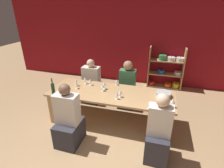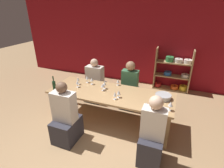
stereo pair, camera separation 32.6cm
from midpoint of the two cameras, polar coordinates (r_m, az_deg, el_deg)
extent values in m
cube|color=maroon|center=(5.64, 11.91, 13.24)|extent=(8.80, 0.06, 2.70)
cube|color=tan|center=(5.57, 15.66, 5.06)|extent=(0.04, 0.30, 1.27)
cube|color=tan|center=(5.58, 25.89, 3.49)|extent=(0.04, 0.30, 1.27)
cube|color=tan|center=(5.78, 19.89, -1.44)|extent=(1.00, 0.30, 0.04)
cylinder|color=red|center=(5.76, 16.29, -0.23)|extent=(0.20, 0.20, 0.11)
sphere|color=black|center=(5.73, 16.36, 0.37)|extent=(0.02, 0.02, 0.02)
cylinder|color=#E0561E|center=(5.75, 21.22, -1.01)|extent=(0.23, 0.23, 0.10)
sphere|color=black|center=(5.73, 21.31, -0.45)|extent=(0.02, 0.02, 0.02)
cylinder|color=gold|center=(5.76, 23.71, -1.22)|extent=(0.22, 0.22, 0.14)
sphere|color=black|center=(5.73, 23.85, -0.49)|extent=(0.02, 0.02, 0.02)
cube|color=tan|center=(5.62, 20.50, 2.45)|extent=(1.00, 0.30, 0.04)
cylinder|color=#235BAD|center=(5.59, 19.33, 3.30)|extent=(0.22, 0.22, 0.10)
sphere|color=black|center=(5.57, 19.42, 3.90)|extent=(0.02, 0.02, 0.02)
cylinder|color=silver|center=(5.61, 24.39, 2.46)|extent=(0.23, 0.23, 0.09)
sphere|color=black|center=(5.59, 24.49, 3.00)|extent=(0.02, 0.02, 0.02)
cube|color=tan|center=(5.48, 21.14, 6.54)|extent=(1.00, 0.30, 0.04)
cylinder|color=#338447|center=(5.46, 19.97, 7.64)|extent=(0.23, 0.23, 0.15)
sphere|color=black|center=(5.44, 20.10, 8.49)|extent=(0.02, 0.02, 0.02)
cylinder|color=silver|center=(5.47, 22.56, 7.05)|extent=(0.23, 0.23, 0.11)
sphere|color=black|center=(5.45, 22.67, 7.70)|extent=(0.02, 0.02, 0.02)
cylinder|color=silver|center=(5.48, 25.17, 6.64)|extent=(0.23, 0.23, 0.11)
sphere|color=black|center=(5.46, 25.29, 7.31)|extent=(0.02, 0.02, 0.02)
cube|color=tan|center=(3.66, 1.98, -3.08)|extent=(2.61, 0.93, 0.04)
cube|color=tan|center=(4.08, -16.54, -6.88)|extent=(0.08, 0.08, 0.69)
cube|color=tan|center=(3.39, 20.15, -14.70)|extent=(0.08, 0.08, 0.69)
cube|color=tan|center=(4.62, -10.92, -2.41)|extent=(0.08, 0.08, 0.69)
cube|color=tan|center=(4.02, 20.70, -8.06)|extent=(0.08, 0.08, 0.69)
cylinder|color=#B7BABC|center=(3.58, 18.89, -3.98)|extent=(0.30, 0.30, 0.09)
torus|color=#B7BABC|center=(3.56, 18.98, -3.38)|extent=(0.31, 0.31, 0.01)
cylinder|color=#19381E|center=(3.79, -16.01, -0.86)|extent=(0.07, 0.07, 0.22)
cone|color=#19381E|center=(3.74, -16.23, 0.91)|extent=(0.07, 0.07, 0.03)
cylinder|color=#19381E|center=(3.72, -16.34, 1.77)|extent=(0.03, 0.03, 0.09)
cylinder|color=white|center=(3.40, 3.71, -5.01)|extent=(0.07, 0.07, 0.00)
cylinder|color=white|center=(3.38, 3.72, -4.50)|extent=(0.01, 0.01, 0.06)
cone|color=white|center=(3.35, 3.76, -3.28)|extent=(0.06, 0.06, 0.10)
cylinder|color=maroon|center=(3.36, 3.75, -3.66)|extent=(0.03, 0.03, 0.04)
cylinder|color=white|center=(4.06, -8.67, -0.10)|extent=(0.07, 0.07, 0.00)
cylinder|color=white|center=(4.05, -8.72, 0.50)|extent=(0.01, 0.01, 0.09)
cone|color=white|center=(4.01, -8.79, 1.62)|extent=(0.06, 0.06, 0.08)
cylinder|color=maroon|center=(4.02, -8.77, 1.35)|extent=(0.03, 0.03, 0.03)
cylinder|color=white|center=(4.03, -4.25, -0.08)|extent=(0.06, 0.06, 0.00)
cylinder|color=white|center=(4.01, -4.27, 0.48)|extent=(0.01, 0.01, 0.08)
cone|color=white|center=(3.98, -4.30, 1.50)|extent=(0.07, 0.07, 0.07)
cylinder|color=maroon|center=(3.99, -4.30, 1.27)|extent=(0.04, 0.04, 0.03)
cylinder|color=white|center=(3.99, 4.29, -0.37)|extent=(0.07, 0.07, 0.00)
cylinder|color=white|center=(3.97, 4.30, 0.06)|extent=(0.01, 0.01, 0.06)
cone|color=white|center=(3.95, 4.33, 0.96)|extent=(0.07, 0.07, 0.07)
cylinder|color=white|center=(3.16, 14.03, -8.33)|extent=(0.07, 0.07, 0.00)
cylinder|color=white|center=(3.13, 14.10, -7.73)|extent=(0.01, 0.01, 0.07)
cone|color=white|center=(3.09, 14.25, -6.49)|extent=(0.07, 0.07, 0.08)
cylinder|color=beige|center=(3.10, 14.21, -6.83)|extent=(0.04, 0.04, 0.03)
cylinder|color=white|center=(3.27, 21.08, -8.11)|extent=(0.06, 0.06, 0.00)
cylinder|color=white|center=(3.25, 21.21, -7.42)|extent=(0.01, 0.01, 0.09)
cone|color=white|center=(3.20, 21.44, -6.11)|extent=(0.08, 0.08, 0.08)
cylinder|color=beige|center=(3.21, 21.38, -6.43)|extent=(0.04, 0.04, 0.03)
cylinder|color=white|center=(3.93, -8.79, -0.99)|extent=(0.06, 0.06, 0.00)
cylinder|color=white|center=(3.91, -8.83, -0.45)|extent=(0.01, 0.01, 0.08)
cone|color=white|center=(3.88, -8.90, 0.60)|extent=(0.07, 0.07, 0.08)
cylinder|color=white|center=(3.81, 0.01, -1.55)|extent=(0.07, 0.07, 0.00)
cylinder|color=white|center=(3.79, 0.01, -0.94)|extent=(0.01, 0.01, 0.09)
cone|color=white|center=(3.76, 0.01, 0.18)|extent=(0.08, 0.08, 0.08)
cylinder|color=maroon|center=(3.76, 0.01, -0.08)|extent=(0.04, 0.04, 0.03)
cylinder|color=white|center=(4.13, -5.81, 0.49)|extent=(0.06, 0.06, 0.00)
cylinder|color=white|center=(4.12, -5.83, 1.05)|extent=(0.01, 0.01, 0.08)
cone|color=white|center=(4.08, -5.88, 2.11)|extent=(0.07, 0.07, 0.08)
cylinder|color=beige|center=(4.09, -5.87, 1.85)|extent=(0.04, 0.04, 0.03)
cylinder|color=white|center=(3.47, 4.89, -4.43)|extent=(0.07, 0.07, 0.00)
cylinder|color=white|center=(3.45, 4.92, -3.89)|extent=(0.01, 0.01, 0.07)
cone|color=white|center=(3.41, 4.96, -2.73)|extent=(0.07, 0.07, 0.09)
cylinder|color=white|center=(3.73, -0.53, -2.13)|extent=(0.06, 0.06, 0.00)
cylinder|color=white|center=(3.71, -0.53, -1.54)|extent=(0.01, 0.01, 0.08)
cone|color=white|center=(3.68, -0.53, -0.46)|extent=(0.08, 0.08, 0.07)
cylinder|color=beige|center=(3.69, -0.53, -0.71)|extent=(0.04, 0.04, 0.03)
cube|color=silver|center=(3.18, 18.35, -8.61)|extent=(0.17, 0.13, 0.01)
cube|color=#2D2D38|center=(3.15, 15.60, -19.71)|extent=(0.37, 0.46, 0.49)
cube|color=silver|center=(2.83, 16.77, -12.29)|extent=(0.37, 0.20, 0.52)
sphere|color=beige|center=(2.63, 17.72, -5.89)|extent=(0.21, 0.21, 0.21)
cube|color=#2D2D38|center=(4.80, -3.48, -2.50)|extent=(0.44, 0.56, 0.45)
cube|color=silver|center=(4.60, -3.63, 2.79)|extent=(0.44, 0.24, 0.50)
sphere|color=beige|center=(4.48, -3.75, 6.95)|extent=(0.20, 0.20, 0.20)
cube|color=#2D2D38|center=(3.51, -11.83, -14.36)|extent=(0.42, 0.52, 0.45)
cube|color=silver|center=(3.22, -12.60, -7.28)|extent=(0.42, 0.23, 0.56)
sphere|color=brown|center=(3.04, -13.25, -1.15)|extent=(0.20, 0.20, 0.20)
cube|color=#2D2D38|center=(4.48, 7.69, -4.55)|extent=(0.39, 0.49, 0.48)
cube|color=#3D7551|center=(4.27, 8.05, 1.22)|extent=(0.39, 0.21, 0.50)
sphere|color=#9E7556|center=(4.14, 8.34, 5.80)|extent=(0.22, 0.22, 0.22)
camera|label=1|loc=(0.16, -87.46, 1.16)|focal=28.00mm
camera|label=2|loc=(0.16, 92.54, -1.16)|focal=28.00mm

